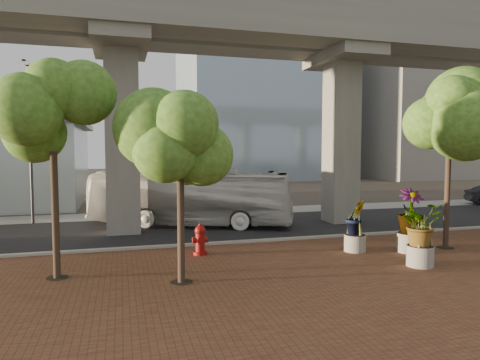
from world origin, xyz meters
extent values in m
plane|color=#3A332A|center=(0.00, 0.00, 0.00)|extent=(160.00, 160.00, 0.00)
cube|color=brown|center=(0.00, -8.00, 0.03)|extent=(70.00, 13.00, 0.06)
cube|color=black|center=(0.00, 2.00, 0.02)|extent=(90.00, 8.00, 0.04)
cube|color=#9C9991|center=(0.00, -2.00, 0.08)|extent=(70.00, 0.25, 0.16)
cube|color=#9C9991|center=(0.00, 7.50, 0.03)|extent=(90.00, 3.00, 0.06)
cube|color=gray|center=(0.00, 0.40, 10.50)|extent=(72.00, 2.40, 1.80)
cube|color=gray|center=(0.00, 3.60, 10.50)|extent=(72.00, 2.40, 1.80)
cube|color=gray|center=(0.00, 4.70, 11.90)|extent=(72.00, 0.12, 1.00)
cube|color=gray|center=(38.00, 36.00, 12.00)|extent=(18.00, 16.00, 24.00)
imported|color=silver|center=(-2.45, 3.11, 1.54)|extent=(11.12, 6.94, 3.08)
cylinder|color=maroon|center=(-3.16, -3.61, 0.12)|extent=(0.55, 0.55, 0.12)
cylinder|color=maroon|center=(-3.16, -3.61, 0.56)|extent=(0.37, 0.37, 0.88)
sphere|color=maroon|center=(-3.16, -3.61, 1.01)|extent=(0.43, 0.43, 0.43)
cylinder|color=maroon|center=(-3.16, -3.61, 1.20)|extent=(0.12, 0.12, 0.15)
cylinder|color=maroon|center=(-3.16, -3.61, 0.64)|extent=(0.61, 0.24, 0.24)
cylinder|color=gray|center=(4.00, -7.36, 0.42)|extent=(0.93, 0.93, 0.72)
imported|color=#305917|center=(4.00, -7.36, 1.55)|extent=(2.06, 2.06, 1.54)
cylinder|color=#ABA39B|center=(5.00, -5.47, 0.44)|extent=(0.98, 0.98, 0.76)
imported|color=#305917|center=(5.00, -5.47, 1.71)|extent=(2.39, 2.39, 1.79)
cylinder|color=gray|center=(2.96, -4.77, 0.39)|extent=(0.86, 0.86, 0.67)
imported|color=#305917|center=(2.96, -4.77, 1.45)|extent=(1.91, 1.91, 1.44)
cylinder|color=#3F2F24|center=(-8.12, -5.41, 2.08)|extent=(0.22, 0.22, 4.04)
cylinder|color=black|center=(-8.12, -5.41, 0.07)|extent=(0.70, 0.70, 0.01)
cylinder|color=#3F2F24|center=(-4.36, -6.94, 1.68)|extent=(0.22, 0.22, 3.24)
cylinder|color=black|center=(-4.36, -6.94, 0.07)|extent=(0.70, 0.70, 0.01)
cylinder|color=#3F2F24|center=(6.94, -5.25, 2.15)|extent=(0.22, 0.22, 4.18)
cylinder|color=black|center=(6.94, -5.25, 0.07)|extent=(0.70, 0.70, 0.01)
cylinder|color=#2A292E|center=(-10.89, 6.06, 4.42)|extent=(0.15, 0.15, 8.76)
cube|color=#2A292E|center=(-10.89, 5.51, 8.80)|extent=(0.16, 1.10, 0.16)
cube|color=silver|center=(-10.89, 4.96, 8.69)|extent=(0.44, 0.22, 0.13)
cylinder|color=#313035|center=(7.21, 6.11, 4.07)|extent=(0.14, 0.14, 8.06)
cube|color=#313035|center=(7.21, 5.61, 8.10)|extent=(0.15, 1.01, 0.15)
cube|color=silver|center=(7.21, 5.10, 8.00)|extent=(0.40, 0.20, 0.12)
camera|label=1|loc=(-6.11, -19.91, 4.14)|focal=32.00mm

